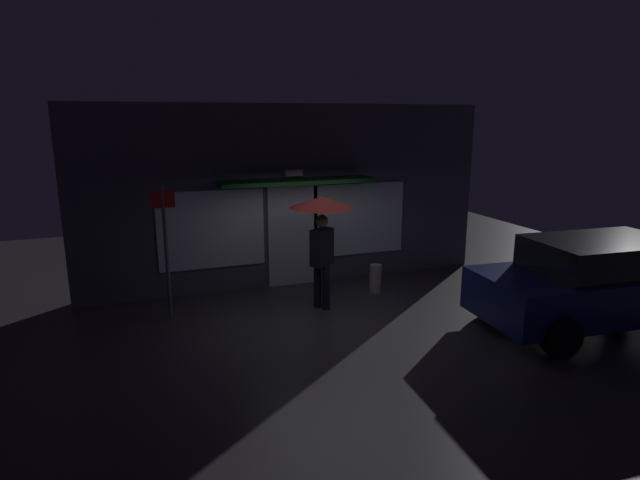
# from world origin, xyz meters

# --- Properties ---
(ground_plane) EXTENTS (18.00, 18.00, 0.00)m
(ground_plane) POSITION_xyz_m (0.00, 0.00, 0.00)
(ground_plane) COLOR #38353A
(building_facade) EXTENTS (8.92, 1.00, 3.86)m
(building_facade) POSITION_xyz_m (-0.00, 2.34, 1.91)
(building_facade) COLOR #4C4C56
(building_facade) RESTS_ON ground
(person_with_umbrella) EXTENTS (1.21, 1.21, 2.16)m
(person_with_umbrella) POSITION_xyz_m (0.07, 0.59, 1.74)
(person_with_umbrella) COLOR black
(person_with_umbrella) RESTS_ON ground
(parked_car) EXTENTS (4.47, 2.23, 1.56)m
(parked_car) POSITION_xyz_m (4.31, -1.86, 0.79)
(parked_car) COLOR navy
(parked_car) RESTS_ON ground
(street_sign_post) EXTENTS (0.40, 0.07, 2.45)m
(street_sign_post) POSITION_xyz_m (-2.70, 1.04, 1.39)
(street_sign_post) COLOR #595B60
(street_sign_post) RESTS_ON ground
(sidewalk_bollard) EXTENTS (0.24, 0.24, 0.60)m
(sidewalk_bollard) POSITION_xyz_m (1.44, 1.07, 0.30)
(sidewalk_bollard) COLOR #B2A899
(sidewalk_bollard) RESTS_ON ground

